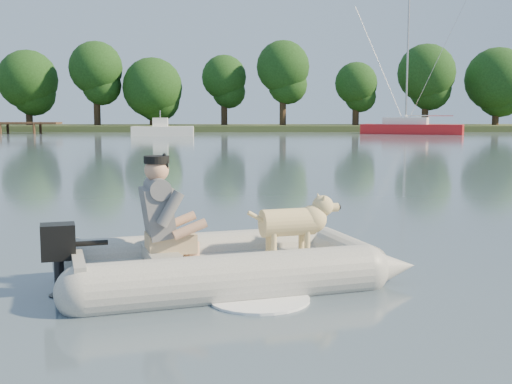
{
  "coord_description": "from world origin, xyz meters",
  "views": [
    {
      "loc": [
        0.11,
        -6.52,
        1.83
      ],
      "look_at": [
        0.22,
        2.26,
        0.75
      ],
      "focal_mm": 45.0,
      "sensor_mm": 36.0,
      "label": 1
    }
  ],
  "objects_px": {
    "dinghy": "(230,224)",
    "man": "(160,209)",
    "motorboat": "(163,124)",
    "dog": "(288,227)",
    "sailboat": "(411,128)"
  },
  "relations": [
    {
      "from": "dinghy",
      "to": "dog",
      "type": "xyz_separation_m",
      "value": [
        0.65,
        0.26,
        -0.08
      ]
    },
    {
      "from": "motorboat",
      "to": "sailboat",
      "type": "distance_m",
      "value": 21.85
    },
    {
      "from": "dinghy",
      "to": "motorboat",
      "type": "bearing_deg",
      "value": 81.29
    },
    {
      "from": "man",
      "to": "sailboat",
      "type": "bearing_deg",
      "value": 55.86
    },
    {
      "from": "man",
      "to": "dog",
      "type": "relative_size",
      "value": 1.16
    },
    {
      "from": "dinghy",
      "to": "sailboat",
      "type": "xyz_separation_m",
      "value": [
        14.61,
        50.0,
        -0.11
      ]
    },
    {
      "from": "dinghy",
      "to": "man",
      "type": "relative_size",
      "value": 4.43
    },
    {
      "from": "dinghy",
      "to": "motorboat",
      "type": "relative_size",
      "value": 1.01
    },
    {
      "from": "man",
      "to": "motorboat",
      "type": "distance_m",
      "value": 45.62
    },
    {
      "from": "dog",
      "to": "motorboat",
      "type": "height_order",
      "value": "motorboat"
    },
    {
      "from": "dinghy",
      "to": "man",
      "type": "xyz_separation_m",
      "value": [
        -0.73,
        -0.17,
        0.19
      ]
    },
    {
      "from": "man",
      "to": "dog",
      "type": "xyz_separation_m",
      "value": [
        1.38,
        0.43,
        -0.28
      ]
    },
    {
      "from": "dinghy",
      "to": "motorboat",
      "type": "distance_m",
      "value": 45.55
    },
    {
      "from": "sailboat",
      "to": "motorboat",
      "type": "bearing_deg",
      "value": -145.16
    },
    {
      "from": "dog",
      "to": "sailboat",
      "type": "relative_size",
      "value": 0.08
    }
  ]
}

